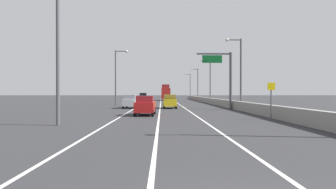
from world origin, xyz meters
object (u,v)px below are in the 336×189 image
object	(u,v)px
lamp_post_right_fourth	(197,82)
car_silver_2	(130,102)
car_black_1	(143,97)
lamp_post_left_near	(62,46)
lamp_post_right_second	(239,68)
box_truck	(166,93)
car_yellow_3	(170,101)
lamp_post_left_mid	(117,73)
speed_advisory_sign	(271,98)
car_red_0	(145,106)
lamp_post_right_third	(209,78)
overhead_sign_gantry	(225,73)
lamp_post_right_fifth	(189,84)

from	to	relation	value
lamp_post_right_fourth	car_silver_2	size ratio (longest dim) A/B	2.13
car_black_1	lamp_post_left_near	bearing A→B (deg)	-92.31
lamp_post_right_second	lamp_post_left_near	distance (m)	24.45
lamp_post_right_second	box_truck	xyz separation A→B (m)	(-8.90, 44.21, -3.29)
lamp_post_right_fourth	car_yellow_3	world-z (taller)	lamp_post_right_fourth
lamp_post_left_mid	lamp_post_right_fourth	bearing A→B (deg)	64.59
speed_advisory_sign	car_red_0	bearing A→B (deg)	153.85
speed_advisory_sign	lamp_post_right_third	size ratio (longest dim) A/B	0.33
overhead_sign_gantry	speed_advisory_sign	world-z (taller)	overhead_sign_gantry
overhead_sign_gantry	lamp_post_left_near	world-z (taller)	lamp_post_left_near
lamp_post_left_mid	lamp_post_left_near	bearing A→B (deg)	-88.69
lamp_post_right_second	car_black_1	bearing A→B (deg)	112.92
lamp_post_right_second	car_yellow_3	size ratio (longest dim) A/B	2.11
car_silver_2	overhead_sign_gantry	bearing A→B (deg)	-12.89
car_black_1	car_yellow_3	distance (m)	31.75
lamp_post_right_fourth	car_red_0	distance (m)	58.47
overhead_sign_gantry	car_red_0	xyz separation A→B (m)	(-9.94, -10.03, -3.79)
car_yellow_3	car_black_1	bearing A→B (deg)	100.30
car_silver_2	speed_advisory_sign	bearing A→B (deg)	-53.75
lamp_post_left_near	car_red_0	xyz separation A→B (m)	(5.09, 8.63, -4.41)
speed_advisory_sign	lamp_post_right_fifth	xyz separation A→B (m)	(1.54, 86.09, 3.58)
car_red_0	car_silver_2	bearing A→B (deg)	102.43
lamp_post_right_third	box_truck	xyz separation A→B (m)	(-8.87, 20.30, -3.29)
lamp_post_right_third	lamp_post_right_fourth	distance (m)	23.91
car_silver_2	box_truck	xyz separation A→B (m)	(5.52, 40.53, 1.13)
lamp_post_right_fourth	car_silver_2	distance (m)	46.72
speed_advisory_sign	car_red_0	world-z (taller)	speed_advisory_sign
lamp_post_left_near	lamp_post_left_mid	world-z (taller)	same
speed_advisory_sign	lamp_post_right_fourth	distance (m)	62.31
car_silver_2	box_truck	world-z (taller)	box_truck
car_silver_2	car_red_0	bearing A→B (deg)	-77.57
lamp_post_right_second	car_red_0	bearing A→B (deg)	-141.24
speed_advisory_sign	lamp_post_right_second	size ratio (longest dim) A/B	0.33
speed_advisory_sign	box_truck	world-z (taller)	box_truck
box_truck	car_yellow_3	bearing A→B (deg)	-89.95
speed_advisory_sign	car_yellow_3	distance (m)	19.16
lamp_post_left_near	lamp_post_right_third	bearing A→B (deg)	68.32
lamp_post_right_second	car_red_0	world-z (taller)	lamp_post_right_second
lamp_post_right_fifth	car_red_0	bearing A→B (deg)	-98.38
lamp_post_left_mid	lamp_post_right_second	bearing A→B (deg)	-31.91
lamp_post_right_fourth	lamp_post_left_near	xyz separation A→B (m)	(-16.93, -65.71, 0.00)
lamp_post_right_fourth	car_yellow_3	size ratio (longest dim) A/B	2.11
car_yellow_3	lamp_post_right_second	bearing A→B (deg)	-19.59
lamp_post_right_fifth	lamp_post_left_mid	xyz separation A→B (m)	(-17.68, -60.93, 0.00)
lamp_post_left_near	car_red_0	size ratio (longest dim) A/B	2.18
overhead_sign_gantry	lamp_post_right_third	xyz separation A→B (m)	(1.59, 23.15, 0.62)
lamp_post_right_fifth	car_yellow_3	bearing A→B (deg)	-97.67
speed_advisory_sign	car_silver_2	bearing A→B (deg)	126.25
lamp_post_right_second	overhead_sign_gantry	bearing A→B (deg)	155.07
speed_advisory_sign	lamp_post_left_near	world-z (taller)	lamp_post_left_near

